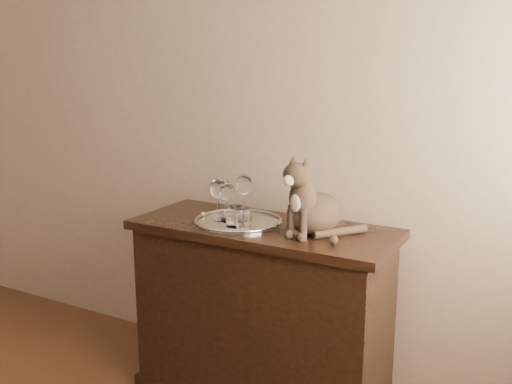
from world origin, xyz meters
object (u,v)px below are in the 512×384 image
tumbler_a (243,218)px  wine_glass_d (226,201)px  tumbler_b (235,216)px  tray (238,222)px  sideboard (263,313)px  wine_glass_c (218,199)px  cat (315,193)px  wine_glass_b (244,196)px

tumbler_a → wine_glass_d: bearing=156.4°
tumbler_b → tray: bearing=109.7°
tray → wine_glass_d: 0.11m
sideboard → wine_glass_c: (-0.21, -0.05, 0.53)m
cat → wine_glass_d: bearing=-161.7°
tray → wine_glass_c: (-0.10, -0.02, 0.10)m
wine_glass_d → tumbler_b: 0.12m
sideboard → tumbler_b: size_ratio=13.37×
wine_glass_b → cat: (0.37, -0.03, 0.06)m
sideboard → tumbler_a: 0.48m
wine_glass_d → cat: bearing=5.5°
tumbler_b → cat: cat is taller
tray → tumbler_a: size_ratio=4.87×
wine_glass_c → tumbler_b: (0.12, -0.06, -0.05)m
sideboard → wine_glass_d: size_ratio=6.51×
cat → sideboard: bearing=-166.3°
tray → tumbler_b: tumbler_b is taller
sideboard → wine_glass_d: 0.55m
wine_glass_b → wine_glass_c: 0.12m
wine_glass_d → cat: size_ratio=0.53×
tumbler_b → cat: size_ratio=0.26×
wine_glass_c → cat: size_ratio=0.57×
tray → tumbler_b: bearing=-70.3°
tumbler_a → tumbler_b: (-0.04, -0.01, 0.00)m
wine_glass_c → tray: bearing=12.4°
wine_glass_c → tumbler_a: size_ratio=2.39×
wine_glass_c → tumbler_a: bearing=-14.7°
wine_glass_c → tumbler_b: 0.15m
wine_glass_b → tumbler_b: 0.16m
wine_glass_c → cat: (0.46, 0.05, 0.07)m
tray → wine_glass_b: bearing=94.7°
tray → wine_glass_b: (-0.01, 0.06, 0.11)m
wine_glass_d → wine_glass_b: bearing=54.3°
tumbler_b → sideboard: bearing=50.8°
wine_glass_b → wine_glass_d: bearing=-125.7°
tumbler_b → tumbler_a: bearing=22.2°
wine_glass_c → tumbler_b: size_ratio=2.19×
sideboard → tumbler_a: (-0.05, -0.09, 0.47)m
sideboard → wine_glass_b: 0.55m
sideboard → cat: bearing=0.8°
sideboard → tray: size_ratio=3.00×
cat → tray: bearing=-162.4°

